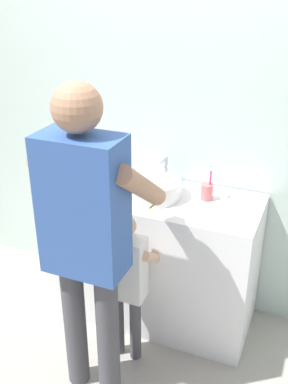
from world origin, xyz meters
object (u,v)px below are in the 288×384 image
at_px(toothbrush_cup, 207,191).
at_px(adult_parent, 86,225).
at_px(child_toddler, 127,275).
at_px(soap_bottle, 103,177).

xyz_separation_m(toothbrush_cup, adult_parent, (-0.38, -0.73, 0.08)).
bearing_deg(toothbrush_cup, adult_parent, -117.80).
xyz_separation_m(toothbrush_cup, child_toddler, (-0.30, -0.47, -0.36)).
relative_size(soap_bottle, adult_parent, 0.10).
distance_m(toothbrush_cup, child_toddler, 0.67).
height_order(soap_bottle, adult_parent, adult_parent).
relative_size(child_toddler, adult_parent, 0.56).
relative_size(soap_bottle, child_toddler, 0.17).
bearing_deg(adult_parent, child_toddler, 73.15).
xyz_separation_m(toothbrush_cup, soap_bottle, (-0.63, -0.08, 0.01)).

